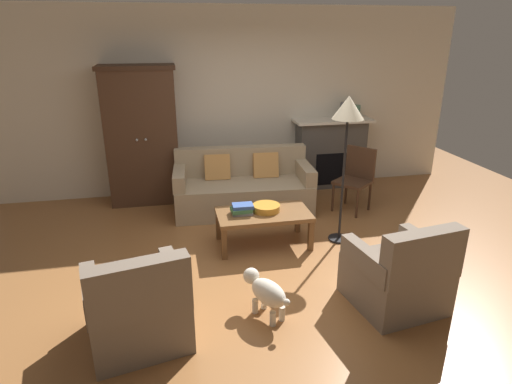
# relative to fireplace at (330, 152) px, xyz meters

# --- Properties ---
(ground_plane) EXTENTS (9.60, 9.60, 0.00)m
(ground_plane) POSITION_rel_fireplace_xyz_m (-1.55, -2.30, -0.57)
(ground_plane) COLOR #9E6638
(back_wall) EXTENTS (7.20, 0.10, 2.80)m
(back_wall) POSITION_rel_fireplace_xyz_m (-1.55, 0.25, 0.83)
(back_wall) COLOR silver
(back_wall) RESTS_ON ground
(fireplace) EXTENTS (1.26, 0.48, 1.12)m
(fireplace) POSITION_rel_fireplace_xyz_m (0.00, 0.00, 0.00)
(fireplace) COLOR #4C4947
(fireplace) RESTS_ON ground
(armoire) EXTENTS (1.06, 0.57, 2.00)m
(armoire) POSITION_rel_fireplace_xyz_m (-2.95, -0.08, 0.43)
(armoire) COLOR #472D1E
(armoire) RESTS_ON ground
(couch) EXTENTS (1.97, 0.97, 0.86)m
(couch) POSITION_rel_fireplace_xyz_m (-1.58, -0.73, -0.25)
(couch) COLOR tan
(couch) RESTS_ON ground
(coffee_table) EXTENTS (1.10, 0.60, 0.42)m
(coffee_table) POSITION_rel_fireplace_xyz_m (-1.54, -1.87, -0.20)
(coffee_table) COLOR brown
(coffee_table) RESTS_ON ground
(fruit_bowl) EXTENTS (0.33, 0.33, 0.08)m
(fruit_bowl) POSITION_rel_fireplace_xyz_m (-1.50, -1.83, -0.11)
(fruit_bowl) COLOR orange
(fruit_bowl) RESTS_ON coffee_table
(book_stack) EXTENTS (0.26, 0.19, 0.12)m
(book_stack) POSITION_rel_fireplace_xyz_m (-1.79, -1.86, -0.09)
(book_stack) COLOR gray
(book_stack) RESTS_ON coffee_table
(mantel_vase_slate) EXTENTS (0.14, 0.14, 0.25)m
(mantel_vase_slate) POSITION_rel_fireplace_xyz_m (0.18, -0.02, 0.68)
(mantel_vase_slate) COLOR #565B66
(mantel_vase_slate) RESTS_ON fireplace
(mantel_vase_jade) EXTENTS (0.14, 0.14, 0.21)m
(mantel_vase_jade) POSITION_rel_fireplace_xyz_m (0.38, -0.02, 0.65)
(mantel_vase_jade) COLOR slate
(mantel_vase_jade) RESTS_ON fireplace
(armchair_near_left) EXTENTS (0.91, 0.91, 0.88)m
(armchair_near_left) POSITION_rel_fireplace_xyz_m (-2.92, -3.37, -0.25)
(armchair_near_left) COLOR #756656
(armchair_near_left) RESTS_ON ground
(armchair_near_right) EXTENTS (0.88, 0.88, 0.88)m
(armchair_near_right) POSITION_rel_fireplace_xyz_m (-0.59, -3.33, -0.25)
(armchair_near_right) COLOR #756656
(armchair_near_right) RESTS_ON ground
(side_chair_wooden) EXTENTS (0.62, 0.62, 0.90)m
(side_chair_wooden) POSITION_rel_fireplace_xyz_m (-0.01, -1.04, -0.06)
(side_chair_wooden) COLOR #472D1E
(side_chair_wooden) RESTS_ON ground
(floor_lamp) EXTENTS (0.36, 0.36, 1.76)m
(floor_lamp) POSITION_rel_fireplace_xyz_m (-0.59, -1.93, 0.96)
(floor_lamp) COLOR black
(floor_lamp) RESTS_ON ground
(dog) EXTENTS (0.37, 0.52, 0.39)m
(dog) POSITION_rel_fireplace_xyz_m (-1.82, -3.23, -0.32)
(dog) COLOR beige
(dog) RESTS_ON ground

